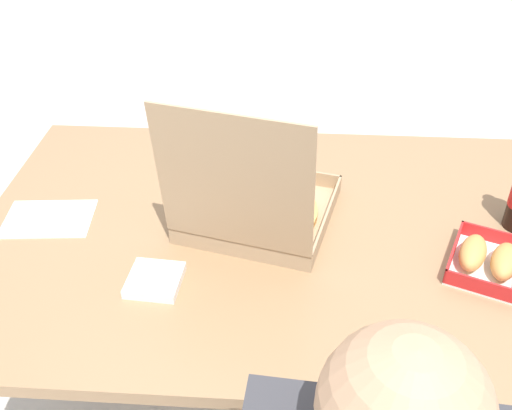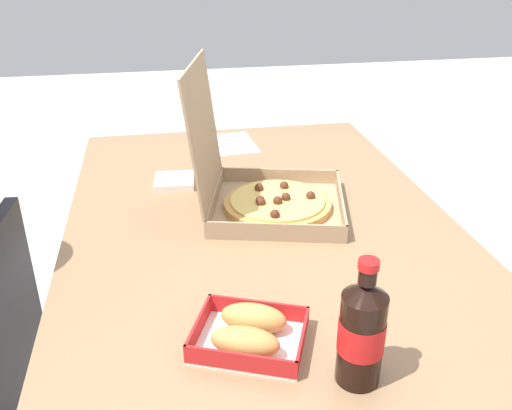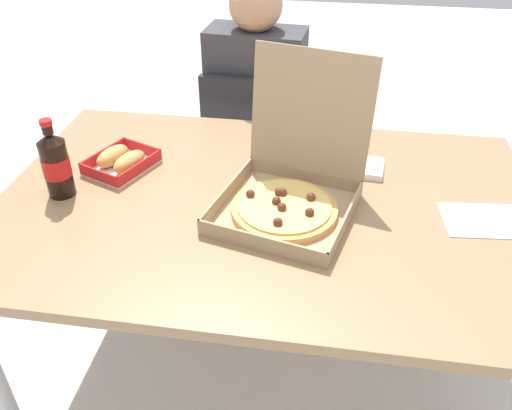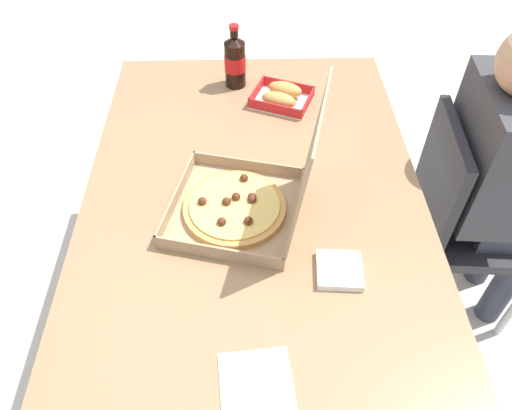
{
  "view_description": "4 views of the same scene",
  "coord_description": "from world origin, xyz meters",
  "px_view_note": "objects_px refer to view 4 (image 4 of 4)",
  "views": [
    {
      "loc": [
        -0.01,
        1.11,
        1.6
      ],
      "look_at": [
        0.07,
        -0.06,
        0.75
      ],
      "focal_mm": 41.62,
      "sensor_mm": 36.0,
      "label": 1
    },
    {
      "loc": [
        -1.2,
        0.23,
        1.38
      ],
      "look_at": [
        0.02,
        0.01,
        0.76
      ],
      "focal_mm": 38.84,
      "sensor_mm": 36.0,
      "label": 2
    },
    {
      "loc": [
        0.16,
        -1.19,
        1.55
      ],
      "look_at": [
        -0.02,
        -0.04,
        0.74
      ],
      "focal_mm": 37.67,
      "sensor_mm": 36.0,
      "label": 3
    },
    {
      "loc": [
        0.96,
        -0.02,
        1.72
      ],
      "look_at": [
        0.05,
        0.0,
        0.75
      ],
      "focal_mm": 34.55,
      "sensor_mm": 36.0,
      "label": 4
    }
  ],
  "objects_px": {
    "pizza_box_open": "(247,200)",
    "paper_menu": "(258,398)",
    "chair": "(463,214)",
    "napkin_pile": "(339,270)",
    "bread_side_box": "(282,96)",
    "cola_bottle": "(235,61)",
    "diner_person": "(503,170)"
  },
  "relations": [
    {
      "from": "chair",
      "to": "napkin_pile",
      "type": "relative_size",
      "value": 7.55
    },
    {
      "from": "pizza_box_open",
      "to": "napkin_pile",
      "type": "bearing_deg",
      "value": 47.91
    },
    {
      "from": "chair",
      "to": "bread_side_box",
      "type": "distance_m",
      "value": 0.74
    },
    {
      "from": "chair",
      "to": "paper_menu",
      "type": "distance_m",
      "value": 1.04
    },
    {
      "from": "chair",
      "to": "paper_menu",
      "type": "bearing_deg",
      "value": -45.5
    },
    {
      "from": "bread_side_box",
      "to": "napkin_pile",
      "type": "bearing_deg",
      "value": 7.69
    },
    {
      "from": "chair",
      "to": "pizza_box_open",
      "type": "xyz_separation_m",
      "value": [
        0.2,
        -0.73,
        0.3
      ]
    },
    {
      "from": "cola_bottle",
      "to": "napkin_pile",
      "type": "xyz_separation_m",
      "value": [
        0.82,
        0.25,
        -0.08
      ]
    },
    {
      "from": "chair",
      "to": "paper_menu",
      "type": "relative_size",
      "value": 3.95
    },
    {
      "from": "cola_bottle",
      "to": "paper_menu",
      "type": "xyz_separation_m",
      "value": [
        1.13,
        0.05,
        -0.09
      ]
    },
    {
      "from": "pizza_box_open",
      "to": "napkin_pile",
      "type": "relative_size",
      "value": 4.04
    },
    {
      "from": "paper_menu",
      "to": "napkin_pile",
      "type": "relative_size",
      "value": 1.91
    },
    {
      "from": "diner_person",
      "to": "cola_bottle",
      "type": "relative_size",
      "value": 5.14
    },
    {
      "from": "bread_side_box",
      "to": "cola_bottle",
      "type": "bearing_deg",
      "value": -125.7
    },
    {
      "from": "napkin_pile",
      "to": "cola_bottle",
      "type": "bearing_deg",
      "value": -162.91
    },
    {
      "from": "chair",
      "to": "bread_side_box",
      "type": "xyz_separation_m",
      "value": [
        -0.31,
        -0.61,
        0.27
      ]
    },
    {
      "from": "pizza_box_open",
      "to": "bread_side_box",
      "type": "bearing_deg",
      "value": 166.21
    },
    {
      "from": "chair",
      "to": "paper_menu",
      "type": "height_order",
      "value": "chair"
    },
    {
      "from": "chair",
      "to": "pizza_box_open",
      "type": "height_order",
      "value": "pizza_box_open"
    },
    {
      "from": "pizza_box_open",
      "to": "paper_menu",
      "type": "bearing_deg",
      "value": 1.59
    },
    {
      "from": "diner_person",
      "to": "cola_bottle",
      "type": "height_order",
      "value": "diner_person"
    },
    {
      "from": "chair",
      "to": "napkin_pile",
      "type": "bearing_deg",
      "value": -51.78
    },
    {
      "from": "bread_side_box",
      "to": "cola_bottle",
      "type": "relative_size",
      "value": 1.04
    },
    {
      "from": "bread_side_box",
      "to": "napkin_pile",
      "type": "xyz_separation_m",
      "value": [
        0.71,
        0.1,
        -0.02
      ]
    },
    {
      "from": "diner_person",
      "to": "paper_menu",
      "type": "xyz_separation_m",
      "value": [
        0.7,
        -0.78,
        0.04
      ]
    },
    {
      "from": "napkin_pile",
      "to": "diner_person",
      "type": "bearing_deg",
      "value": 124.98
    },
    {
      "from": "chair",
      "to": "cola_bottle",
      "type": "distance_m",
      "value": 0.94
    },
    {
      "from": "diner_person",
      "to": "napkin_pile",
      "type": "distance_m",
      "value": 0.7
    },
    {
      "from": "pizza_box_open",
      "to": "bread_side_box",
      "type": "relative_size",
      "value": 1.91
    },
    {
      "from": "diner_person",
      "to": "paper_menu",
      "type": "height_order",
      "value": "diner_person"
    },
    {
      "from": "pizza_box_open",
      "to": "cola_bottle",
      "type": "distance_m",
      "value": 0.63
    },
    {
      "from": "pizza_box_open",
      "to": "paper_menu",
      "type": "distance_m",
      "value": 0.51
    }
  ]
}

